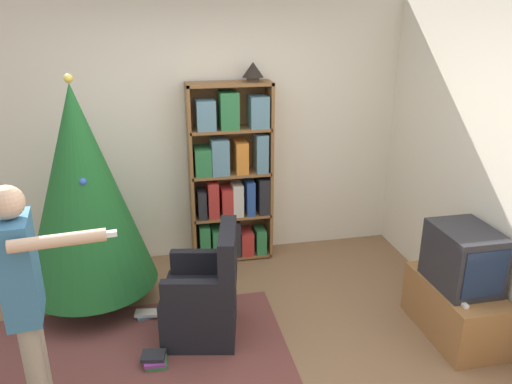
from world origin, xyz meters
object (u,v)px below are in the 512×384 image
Objects in this scene: christmas_tree at (83,190)px; standing_person at (26,295)px; television at (463,258)px; armchair at (205,299)px; table_lamp at (253,70)px; bookshelf at (231,178)px.

christmas_tree is 1.40m from standing_person.
christmas_tree is at bearing 159.89° from television.
table_lamp is at bearing 164.55° from armchair.
bookshelf is at bearing 136.80° from standing_person.
armchair is at bearing -108.36° from bookshelf.
table_lamp reaches higher than standing_person.
standing_person is at bearing -96.95° from christmas_tree.
christmas_tree reaches higher than armchair.
table_lamp reaches higher than armchair.
television is at bearing 89.93° from armchair.
bookshelf is 1.98× the size of armchair.
table_lamp is (-1.30, 1.67, 1.24)m from television.
table_lamp is at bearing 1.94° from bookshelf.
table_lamp is at bearing 132.96° from standing_person.
armchair is at bearing -35.52° from christmas_tree.
table_lamp is (0.65, 1.28, 1.60)m from armchair.
armchair is (-0.42, -1.27, -0.55)m from bookshelf.
armchair reaches higher than television.
bookshelf is 1.45m from armchair.
christmas_tree is at bearing -154.91° from bookshelf.
bookshelf is 2.27m from television.
table_lamp is (0.23, 0.01, 1.04)m from bookshelf.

